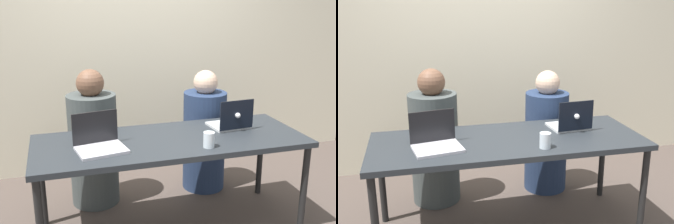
% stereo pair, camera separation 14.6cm
% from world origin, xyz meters
% --- Properties ---
extents(back_wall, '(5.13, 0.10, 2.33)m').
position_xyz_m(back_wall, '(0.00, 1.34, 1.16)').
color(back_wall, beige).
rests_on(back_wall, ground).
extents(desk, '(1.97, 0.75, 0.74)m').
position_xyz_m(desk, '(0.00, 0.00, 0.68)').
color(desk, '#272C31').
rests_on(desk, ground).
extents(person_on_left, '(0.50, 0.50, 1.17)m').
position_xyz_m(person_on_left, '(-0.50, 0.60, 0.52)').
color(person_on_left, '#414847').
rests_on(person_on_left, ground).
extents(person_on_right, '(0.42, 0.42, 1.11)m').
position_xyz_m(person_on_right, '(0.50, 0.60, 0.49)').
color(person_on_right, navy).
rests_on(person_on_right, ground).
extents(laptop_back_right, '(0.30, 0.30, 0.24)m').
position_xyz_m(laptop_back_right, '(0.52, 0.09, 0.79)').
color(laptop_back_right, silver).
rests_on(laptop_back_right, desk).
extents(laptop_front_left, '(0.36, 0.31, 0.24)m').
position_xyz_m(laptop_front_left, '(-0.52, -0.06, 0.79)').
color(laptop_front_left, silver).
rests_on(laptop_front_left, desk).
extents(water_glass_right, '(0.08, 0.08, 0.11)m').
position_xyz_m(water_glass_right, '(0.20, -0.24, 0.78)').
color(water_glass_right, silver).
rests_on(water_glass_right, desk).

